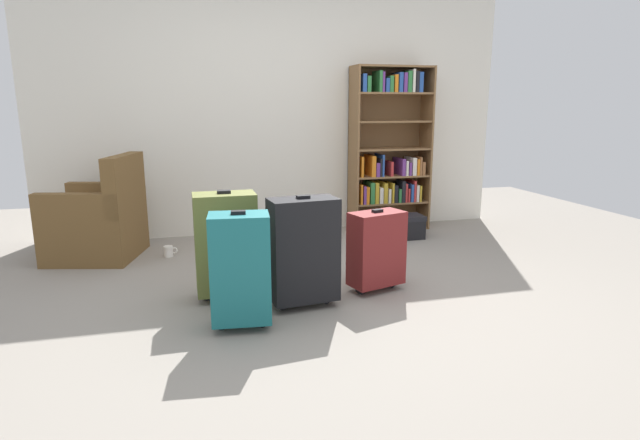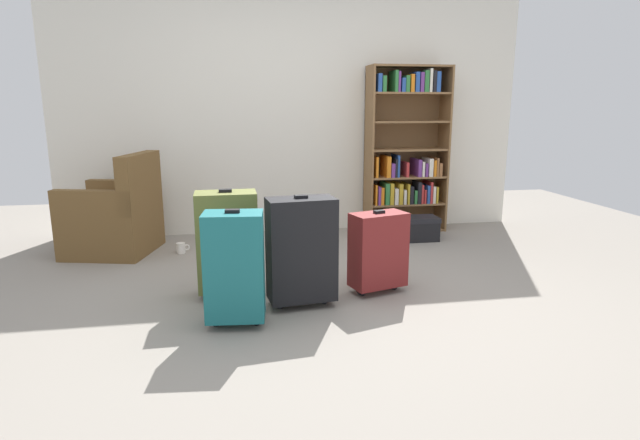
# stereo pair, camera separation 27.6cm
# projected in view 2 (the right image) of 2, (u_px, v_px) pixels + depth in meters

# --- Properties ---
(ground_plane) EXTENTS (8.37, 8.37, 0.00)m
(ground_plane) POSITION_uv_depth(u_px,v_px,m) (337.00, 306.00, 3.44)
(ground_plane) COLOR gray
(back_wall) EXTENTS (4.78, 0.10, 2.60)m
(back_wall) POSITION_uv_depth(u_px,v_px,m) (294.00, 106.00, 5.28)
(back_wall) COLOR silver
(back_wall) RESTS_ON ground
(bookshelf) EXTENTS (0.83, 0.33, 1.70)m
(bookshelf) POSITION_uv_depth(u_px,v_px,m) (406.00, 150.00, 5.36)
(bookshelf) COLOR brown
(bookshelf) RESTS_ON ground
(armchair) EXTENTS (0.85, 0.85, 0.90)m
(armchair) POSITION_uv_depth(u_px,v_px,m) (116.00, 218.00, 4.62)
(armchair) COLOR brown
(armchair) RESTS_ON ground
(mug) EXTENTS (0.12, 0.08, 0.10)m
(mug) POSITION_uv_depth(u_px,v_px,m) (181.00, 248.00, 4.65)
(mug) COLOR white
(mug) RESTS_ON ground
(storage_box) EXTENTS (0.46, 0.25, 0.23)m
(storage_box) POSITION_uv_depth(u_px,v_px,m) (414.00, 228.00, 5.08)
(storage_box) COLOR black
(storage_box) RESTS_ON ground
(suitcase_black) EXTENTS (0.46, 0.28, 0.75)m
(suitcase_black) POSITION_uv_depth(u_px,v_px,m) (301.00, 250.00, 3.36)
(suitcase_black) COLOR black
(suitcase_black) RESTS_ON ground
(suitcase_olive) EXTENTS (0.42, 0.25, 0.76)m
(suitcase_olive) POSITION_uv_depth(u_px,v_px,m) (227.00, 241.00, 3.54)
(suitcase_olive) COLOR brown
(suitcase_olive) RESTS_ON ground
(suitcase_dark_red) EXTENTS (0.43, 0.31, 0.60)m
(suitcase_dark_red) POSITION_uv_depth(u_px,v_px,m) (378.00, 250.00, 3.62)
(suitcase_dark_red) COLOR maroon
(suitcase_dark_red) RESTS_ON ground
(suitcase_teal) EXTENTS (0.37, 0.27, 0.72)m
(suitcase_teal) POSITION_uv_depth(u_px,v_px,m) (234.00, 266.00, 3.06)
(suitcase_teal) COLOR #19666B
(suitcase_teal) RESTS_ON ground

